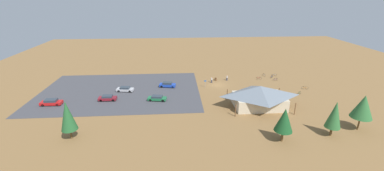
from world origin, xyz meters
name	(u,v)px	position (x,y,z in m)	size (l,w,h in m)	color
ground	(218,85)	(0.00, 0.00, 0.00)	(160.00, 160.00, 0.00)	olive
parking_lot_asphalt	(121,91)	(26.94, 2.66, 0.03)	(42.12, 29.14, 0.05)	#424247
bike_pavilion	(260,95)	(-7.08, 14.97, 2.84)	(13.39, 9.24, 5.15)	beige
trash_bin	(216,79)	(-0.04, -4.02, 0.45)	(0.60, 0.60, 0.90)	brown
lot_sign	(205,83)	(3.82, 1.47, 1.41)	(0.56, 0.08, 2.20)	#99999E
pine_east	(335,115)	(-16.42, 28.25, 4.31)	(2.76, 2.76, 6.88)	brown
pine_west	(284,120)	(-6.62, 29.37, 4.24)	(3.20, 3.20, 6.42)	brown
pine_midwest	(67,116)	(31.29, 25.84, 4.62)	(2.83, 2.83, 7.38)	brown
pine_center	(363,107)	(-22.98, 26.50, 4.93)	(3.89, 3.89, 7.20)	brown
bicycle_purple_yard_right	(275,79)	(-18.00, -2.64, 0.37)	(1.66, 0.48, 0.84)	black
bicycle_yellow_lone_east	(273,93)	(-13.27, 7.68, 0.37)	(1.70, 0.48, 0.79)	black
bicycle_orange_edge_north	(305,88)	(-23.38, 4.84, 0.38)	(1.67, 0.63, 0.81)	black
bicycle_blue_edge_south	(272,77)	(-17.90, -5.33, 0.37)	(1.15, 1.40, 0.82)	black
bicycle_teal_by_bin	(249,91)	(-7.47, 5.87, 0.38)	(0.48, 1.70, 0.86)	black
bicycle_red_back_row	(259,78)	(-13.39, -4.13, 0.38)	(1.73, 0.48, 0.82)	black
bicycle_green_yard_front	(299,93)	(-20.02, 8.46, 0.39)	(1.40, 1.03, 0.90)	black
bicycle_white_front_row	(264,75)	(-16.04, -7.28, 0.38)	(0.48, 1.76, 0.88)	black
bicycle_silver_trailside	(274,75)	(-19.19, -6.82, 0.37)	(1.70, 0.48, 0.80)	black
car_red_mid_lot	(51,102)	(41.43, 10.64, 0.76)	(4.80, 1.94, 1.44)	red
car_silver_near_entry	(125,89)	(25.60, 3.07, 0.69)	(4.67, 2.49, 1.27)	#BCBCC1
car_green_end_stall	(157,98)	(16.68, 9.81, 0.69)	(4.73, 2.45, 1.27)	#1E6B3D
car_blue_second_row	(168,85)	(14.33, 0.60, 0.76)	(4.72, 2.59, 1.44)	#1E42B2
car_maroon_by_curb	(108,98)	(28.84, 8.90, 0.72)	(4.31, 1.80, 1.33)	maroon
visitor_at_bikes	(212,80)	(1.47, -2.14, 0.90)	(0.40, 0.37, 1.71)	#2D3347
visitor_near_lot	(227,78)	(-3.43, -3.89, 0.85)	(0.38, 0.36, 1.63)	#2D3347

